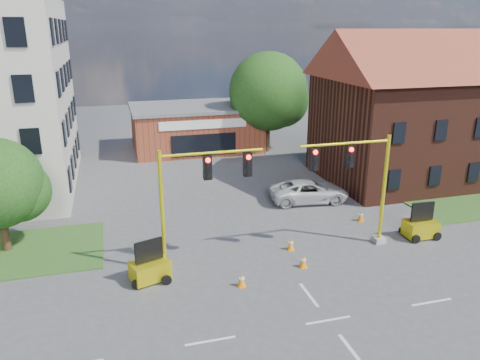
{
  "coord_description": "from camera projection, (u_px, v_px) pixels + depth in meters",
  "views": [
    {
      "loc": [
        -7.99,
        -15.0,
        11.58
      ],
      "look_at": [
        -1.02,
        10.0,
        3.06
      ],
      "focal_mm": 35.0,
      "sensor_mm": 36.0,
      "label": 1
    }
  ],
  "objects": [
    {
      "name": "brick_shop",
      "position": [
        196.0,
        127.0,
        46.14
      ],
      "size": [
        12.4,
        8.4,
        4.3
      ],
      "color": "brown",
      "rests_on": "ground"
    },
    {
      "name": "signal_mast_west",
      "position": [
        196.0,
        194.0,
        22.53
      ],
      "size": [
        5.3,
        0.6,
        6.2
      ],
      "color": "gray",
      "rests_on": "ground"
    },
    {
      "name": "tree_nw_front",
      "position": [
        2.0,
        186.0,
        24.4
      ],
      "size": [
        4.99,
        4.75,
        6.23
      ],
      "color": "#3D2616",
      "rests_on": "ground"
    },
    {
      "name": "trailer_west",
      "position": [
        150.0,
        268.0,
        22.26
      ],
      "size": [
        2.05,
        1.68,
        2.01
      ],
      "rotation": [
        0.0,
        0.0,
        0.32
      ],
      "color": "yellow",
      "rests_on": "ground"
    },
    {
      "name": "cone_c",
      "position": [
        291.0,
        244.0,
        25.42
      ],
      "size": [
        0.4,
        0.4,
        0.7
      ],
      "color": "orange",
      "rests_on": "ground"
    },
    {
      "name": "cone_d",
      "position": [
        361.0,
        216.0,
        29.19
      ],
      "size": [
        0.4,
        0.4,
        0.7
      ],
      "color": "orange",
      "rests_on": "ground"
    },
    {
      "name": "signal_mast_east",
      "position": [
        358.0,
        179.0,
        24.76
      ],
      "size": [
        5.3,
        0.6,
        6.2
      ],
      "color": "gray",
      "rests_on": "ground"
    },
    {
      "name": "pickup_white",
      "position": [
        309.0,
        191.0,
        32.33
      ],
      "size": [
        5.72,
        3.15,
        1.52
      ],
      "primitive_type": "imported",
      "rotation": [
        0.0,
        0.0,
        1.45
      ],
      "color": "silver",
      "rests_on": "ground"
    },
    {
      "name": "tree_large",
      "position": [
        272.0,
        94.0,
        44.19
      ],
      "size": [
        7.79,
        7.42,
        9.5
      ],
      "color": "#3D2616",
      "rests_on": "ground"
    },
    {
      "name": "townhouse_row",
      "position": [
        452.0,
        102.0,
        36.77
      ],
      "size": [
        21.0,
        11.0,
        11.5
      ],
      "color": "#441F14",
      "rests_on": "ground"
    },
    {
      "name": "trailer_east",
      "position": [
        420.0,
        227.0,
        26.84
      ],
      "size": [
        1.84,
        1.27,
        2.04
      ],
      "rotation": [
        0.0,
        0.0,
        -0.04
      ],
      "color": "yellow",
      "rests_on": "ground"
    },
    {
      "name": "cone_a",
      "position": [
        242.0,
        280.0,
        21.81
      ],
      "size": [
        0.4,
        0.4,
        0.7
      ],
      "color": "orange",
      "rests_on": "ground"
    },
    {
      "name": "cone_b",
      "position": [
        303.0,
        261.0,
        23.55
      ],
      "size": [
        0.4,
        0.4,
        0.7
      ],
      "color": "orange",
      "rests_on": "ground"
    },
    {
      "name": "ground",
      "position": [
        328.0,
        320.0,
        19.38
      ],
      "size": [
        120.0,
        120.0,
        0.0
      ],
      "primitive_type": "plane",
      "color": "#47474A",
      "rests_on": "ground"
    }
  ]
}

